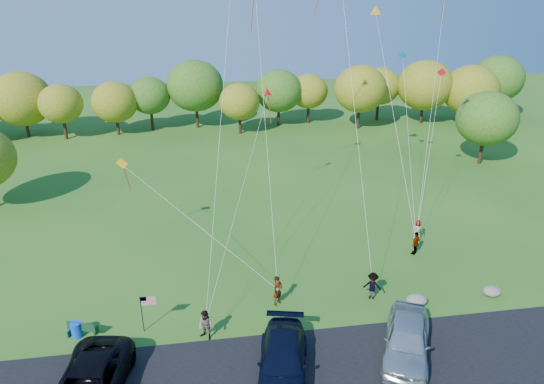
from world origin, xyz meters
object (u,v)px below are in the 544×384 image
at_px(park_bench, 82,328).
at_px(minivan_silver, 407,339).
at_px(flyer_a, 278,290).
at_px(flyer_d, 416,243).
at_px(minivan_navy, 283,361).
at_px(flyer_b, 206,325).
at_px(flyer_e, 418,230).
at_px(flyer_c, 372,286).
at_px(trash_barrel, 77,329).

bearing_deg(park_bench, minivan_silver, 6.30).
distance_m(flyer_a, flyer_d, 11.11).
height_order(minivan_navy, flyer_b, flyer_b).
distance_m(flyer_a, flyer_e, 12.80).
bearing_deg(minivan_silver, minivan_navy, -150.46).
height_order(flyer_a, flyer_c, flyer_a).
bearing_deg(trash_barrel, park_bench, -0.73).
xyz_separation_m(flyer_c, flyer_e, (5.64, 6.33, -0.08)).
bearing_deg(park_bench, flyer_d, 34.13).
relative_size(minivan_navy, flyer_b, 3.25).
bearing_deg(flyer_e, trash_barrel, 41.62).
xyz_separation_m(minivan_silver, trash_barrel, (-16.71, 3.94, -0.54)).
distance_m(flyer_b, flyer_d, 15.94).
bearing_deg(flyer_d, minivan_navy, -0.76).
bearing_deg(flyer_e, flyer_c, 71.87).
bearing_deg(flyer_a, flyer_b, 170.36).
distance_m(flyer_a, flyer_c, 5.64).
xyz_separation_m(minivan_navy, flyer_e, (11.94, 11.65, -0.10)).
bearing_deg(minivan_silver, flyer_b, -169.79).
bearing_deg(flyer_d, flyer_a, -20.40).
distance_m(flyer_c, park_bench, 16.40).
bearing_deg(flyer_b, flyer_e, 71.17).
height_order(minivan_silver, trash_barrel, minivan_silver).
bearing_deg(minivan_silver, flyer_c, 116.40).
relative_size(minivan_silver, park_bench, 3.46).
relative_size(flyer_c, flyer_e, 1.11).
bearing_deg(minivan_silver, flyer_d, 89.35).
bearing_deg(flyer_a, park_bench, 146.76).
relative_size(minivan_navy, park_bench, 3.61).
bearing_deg(trash_barrel, minivan_silver, -13.27).
xyz_separation_m(park_bench, trash_barrel, (-0.27, 0.00, -0.04)).
distance_m(flyer_b, flyer_c, 10.08).
bearing_deg(minivan_silver, flyer_a, 163.50).
distance_m(flyer_b, flyer_e, 17.66).
relative_size(flyer_c, flyer_d, 1.01).
distance_m(park_bench, trash_barrel, 0.27).
xyz_separation_m(flyer_a, trash_barrel, (-11.00, -1.20, -0.49)).
bearing_deg(flyer_c, flyer_b, 37.12).
relative_size(minivan_silver, flyer_e, 3.49).
bearing_deg(flyer_a, trash_barrel, 146.59).
relative_size(minivan_silver, flyer_c, 3.15).
distance_m(minivan_navy, flyer_e, 16.68).
height_order(flyer_c, park_bench, flyer_c).
distance_m(flyer_e, trash_barrel, 23.43).
bearing_deg(flyer_e, flyer_d, 85.96).
bearing_deg(flyer_c, flyer_d, -111.54).
bearing_deg(trash_barrel, flyer_c, 3.20).
relative_size(flyer_a, flyer_d, 1.09).
bearing_deg(minivan_navy, park_bench, 168.94).
distance_m(minivan_navy, flyer_d, 14.68).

